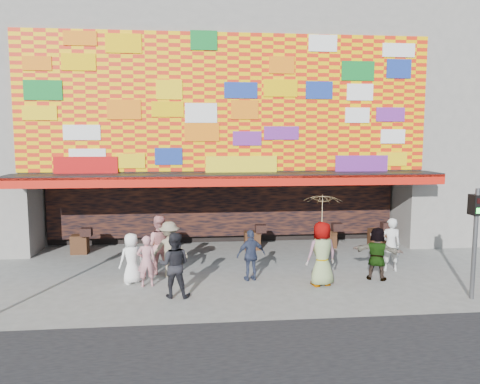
# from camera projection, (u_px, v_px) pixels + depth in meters

# --- Properties ---
(ground) EXTENTS (90.00, 90.00, 0.00)m
(ground) POSITION_uv_depth(u_px,v_px,m) (238.00, 288.00, 13.50)
(ground) COLOR slate
(ground) RESTS_ON ground
(shop_building) EXTENTS (15.20, 9.40, 10.00)m
(shop_building) POSITION_uv_depth(u_px,v_px,m) (220.00, 117.00, 20.95)
(shop_building) COLOR gray
(shop_building) RESTS_ON ground
(signal_right) EXTENTS (0.22, 0.20, 3.00)m
(signal_right) POSITION_uv_depth(u_px,v_px,m) (476.00, 231.00, 12.41)
(signal_right) COLOR #59595B
(signal_right) RESTS_ON ground
(ped_a) EXTENTS (0.88, 0.80, 1.51)m
(ped_a) POSITION_uv_depth(u_px,v_px,m) (132.00, 258.00, 13.87)
(ped_a) COLOR white
(ped_a) RESTS_ON ground
(ped_b) EXTENTS (0.61, 0.46, 1.51)m
(ped_b) POSITION_uv_depth(u_px,v_px,m) (146.00, 261.00, 13.59)
(ped_b) COLOR #C17C83
(ped_b) RESTS_ON ground
(ped_c) EXTENTS (0.97, 0.81, 1.79)m
(ped_c) POSITION_uv_depth(u_px,v_px,m) (174.00, 265.00, 12.68)
(ped_c) COLOR black
(ped_c) RESTS_ON ground
(ped_d) EXTENTS (1.15, 0.70, 1.73)m
(ped_d) POSITION_uv_depth(u_px,v_px,m) (169.00, 249.00, 14.56)
(ped_d) COLOR gray
(ped_d) RESTS_ON ground
(ped_e) EXTENTS (0.97, 0.58, 1.56)m
(ped_e) POSITION_uv_depth(u_px,v_px,m) (251.00, 255.00, 14.16)
(ped_e) COLOR #2D3550
(ped_e) RESTS_ON ground
(ped_f) EXTENTS (1.57, 1.12, 1.63)m
(ped_f) POSITION_uv_depth(u_px,v_px,m) (377.00, 253.00, 14.23)
(ped_f) COLOR gray
(ped_f) RESTS_ON ground
(ped_g) EXTENTS (1.04, 0.80, 1.90)m
(ped_g) POSITION_uv_depth(u_px,v_px,m) (322.00, 254.00, 13.65)
(ped_g) COLOR gray
(ped_g) RESTS_ON ground
(ped_h) EXTENTS (0.69, 0.51, 1.75)m
(ped_h) POSITION_uv_depth(u_px,v_px,m) (391.00, 245.00, 15.13)
(ped_h) COLOR silver
(ped_h) RESTS_ON ground
(ped_i) EXTENTS (0.94, 0.76, 1.87)m
(ped_i) POSITION_uv_depth(u_px,v_px,m) (158.00, 245.00, 14.88)
(ped_i) COLOR tan
(ped_i) RESTS_ON ground
(parasol) EXTENTS (1.27, 1.28, 1.95)m
(parasol) POSITION_uv_depth(u_px,v_px,m) (323.00, 212.00, 13.50)
(parasol) COLOR beige
(parasol) RESTS_ON ground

